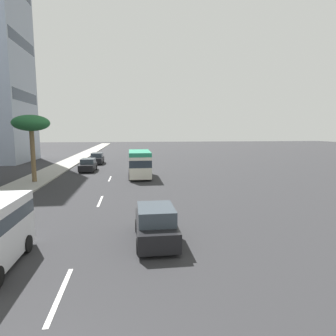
# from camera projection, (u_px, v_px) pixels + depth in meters

# --- Properties ---
(ground_plane) EXTENTS (198.00, 198.00, 0.00)m
(ground_plane) POSITION_uv_depth(u_px,v_px,m) (113.00, 172.00, 35.31)
(ground_plane) COLOR #2D2D30
(sidewalk_right) EXTENTS (162.00, 3.49, 0.15)m
(sidewalk_right) POSITION_uv_depth(u_px,v_px,m) (50.00, 172.00, 34.31)
(sidewalk_right) COLOR #9E9B93
(sidewalk_right) RESTS_ON ground_plane
(lane_stripe_near) EXTENTS (3.20, 0.16, 0.01)m
(lane_stripe_near) POSITION_uv_depth(u_px,v_px,m) (60.00, 294.00, 8.79)
(lane_stripe_near) COLOR silver
(lane_stripe_near) RESTS_ON ground_plane
(lane_stripe_mid) EXTENTS (3.20, 0.16, 0.01)m
(lane_stripe_mid) POSITION_uv_depth(u_px,v_px,m) (100.00, 201.00, 20.43)
(lane_stripe_mid) COLOR silver
(lane_stripe_mid) RESTS_ON ground_plane
(lane_stripe_far) EXTENTS (3.20, 0.16, 0.01)m
(lane_stripe_far) POSITION_uv_depth(u_px,v_px,m) (110.00, 179.00, 29.99)
(lane_stripe_far) COLOR silver
(lane_stripe_far) RESTS_ON ground_plane
(car_lead) EXTENTS (4.66, 1.86, 1.70)m
(car_lead) POSITION_uv_depth(u_px,v_px,m) (97.00, 159.00, 43.82)
(car_lead) COLOR black
(car_lead) RESTS_ON ground_plane
(car_second) EXTENTS (4.12, 1.84, 1.67)m
(car_second) POSITION_uv_depth(u_px,v_px,m) (156.00, 224.00, 12.96)
(car_second) COLOR black
(car_second) RESTS_ON ground_plane
(minibus_fourth) EXTENTS (6.02, 2.41, 2.90)m
(minibus_fourth) POSITION_uv_depth(u_px,v_px,m) (140.00, 163.00, 30.79)
(minibus_fourth) COLOR silver
(minibus_fourth) RESTS_ON ground_plane
(car_fifth) EXTENTS (4.45, 1.85, 1.58)m
(car_fifth) POSITION_uv_depth(u_px,v_px,m) (88.00, 165.00, 35.81)
(car_fifth) COLOR black
(car_fifth) RESTS_ON ground_plane
(palm_tree) EXTENTS (3.45, 3.45, 6.48)m
(palm_tree) POSITION_uv_depth(u_px,v_px,m) (31.00, 125.00, 26.92)
(palm_tree) COLOR brown
(palm_tree) RESTS_ON sidewalk_right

